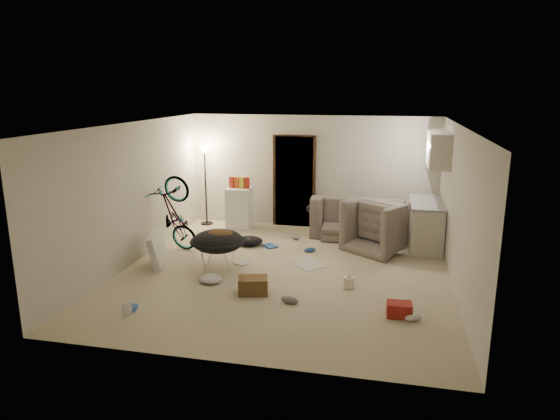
% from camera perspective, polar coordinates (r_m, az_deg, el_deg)
% --- Properties ---
extents(floor, '(5.50, 6.00, 0.02)m').
position_cam_1_polar(floor, '(8.65, 0.52, -7.13)').
color(floor, beige).
rests_on(floor, ground).
extents(ceiling, '(5.50, 6.00, 0.02)m').
position_cam_1_polar(ceiling, '(8.10, 0.56, 9.78)').
color(ceiling, white).
rests_on(ceiling, wall_back).
extents(wall_back, '(5.50, 0.02, 2.50)m').
position_cam_1_polar(wall_back, '(11.19, 3.71, 4.36)').
color(wall_back, beige).
rests_on(wall_back, floor).
extents(wall_front, '(5.50, 0.02, 2.50)m').
position_cam_1_polar(wall_front, '(5.48, -5.97, -5.76)').
color(wall_front, beige).
rests_on(wall_front, floor).
extents(wall_left, '(0.02, 6.00, 2.50)m').
position_cam_1_polar(wall_left, '(9.24, -16.48, 1.81)').
color(wall_left, beige).
rests_on(wall_left, floor).
extents(wall_right, '(0.02, 6.00, 2.50)m').
position_cam_1_polar(wall_right, '(8.19, 19.80, 0.07)').
color(wall_right, beige).
rests_on(wall_right, floor).
extents(doorway, '(0.85, 0.10, 2.04)m').
position_cam_1_polar(doorway, '(11.26, 1.65, 3.26)').
color(doorway, black).
rests_on(doorway, floor).
extents(door_trim, '(0.97, 0.04, 2.10)m').
position_cam_1_polar(door_trim, '(11.23, 1.62, 3.23)').
color(door_trim, '#321E11').
rests_on(door_trim, floor).
extents(floor_lamp, '(0.28, 0.28, 1.81)m').
position_cam_1_polar(floor_lamp, '(11.44, -8.57, 4.74)').
color(floor_lamp, black).
rests_on(floor_lamp, floor).
extents(kitchen_counter, '(0.60, 1.50, 0.88)m').
position_cam_1_polar(kitchen_counter, '(10.28, 16.27, -1.64)').
color(kitchen_counter, beige).
rests_on(kitchen_counter, floor).
extents(counter_top, '(0.64, 1.54, 0.04)m').
position_cam_1_polar(counter_top, '(10.17, 16.45, 0.86)').
color(counter_top, gray).
rests_on(counter_top, kitchen_counter).
extents(kitchen_uppers, '(0.38, 1.40, 0.65)m').
position_cam_1_polar(kitchen_uppers, '(10.01, 17.60, 6.69)').
color(kitchen_uppers, beige).
rests_on(kitchen_uppers, wall_right).
extents(sofa, '(2.21, 0.92, 0.64)m').
position_cam_1_polar(sofa, '(10.73, 9.50, -1.30)').
color(sofa, '#313832').
rests_on(sofa, floor).
extents(armchair, '(1.48, 1.44, 0.73)m').
position_cam_1_polar(armchair, '(9.96, 11.86, -2.31)').
color(armchair, '#313832').
rests_on(armchair, floor).
extents(bicycle, '(1.60, 0.87, 0.88)m').
position_cam_1_polar(bicycle, '(9.83, -11.87, -2.31)').
color(bicycle, black).
rests_on(bicycle, floor).
extents(book_asset, '(0.25, 0.23, 0.02)m').
position_cam_1_polar(book_asset, '(7.32, -17.51, -11.68)').
color(book_asset, '#9F2017').
rests_on(book_asset, floor).
extents(mini_fridge, '(0.56, 0.56, 0.90)m').
position_cam_1_polar(mini_fridge, '(11.25, -4.65, 0.25)').
color(mini_fridge, white).
rests_on(mini_fridge, floor).
extents(snack_box_0, '(0.11, 0.08, 0.30)m').
position_cam_1_polar(snack_box_0, '(11.19, -5.54, 3.03)').
color(snack_box_0, '#9F2017').
rests_on(snack_box_0, mini_fridge).
extents(snack_box_1, '(0.11, 0.08, 0.30)m').
position_cam_1_polar(snack_box_1, '(11.15, -4.96, 3.00)').
color(snack_box_1, '#B94C17').
rests_on(snack_box_1, mini_fridge).
extents(snack_box_2, '(0.11, 0.08, 0.30)m').
position_cam_1_polar(snack_box_2, '(11.12, -4.36, 2.98)').
color(snack_box_2, gold).
rests_on(snack_box_2, mini_fridge).
extents(snack_box_3, '(0.10, 0.07, 0.30)m').
position_cam_1_polar(snack_box_3, '(11.08, -3.77, 2.96)').
color(snack_box_3, '#9F2017').
rests_on(snack_box_3, mini_fridge).
extents(saucer_chair, '(0.96, 0.96, 0.69)m').
position_cam_1_polar(saucer_chair, '(8.74, -7.09, -4.11)').
color(saucer_chair, silver).
rests_on(saucer_chair, floor).
extents(hoodie, '(0.59, 0.54, 0.22)m').
position_cam_1_polar(hoodie, '(8.64, -6.88, -2.93)').
color(hoodie, '#4E311A').
rests_on(hoodie, saucer_chair).
extents(sofa_drape, '(0.59, 0.50, 0.28)m').
position_cam_1_polar(sofa_drape, '(10.75, 4.49, 0.10)').
color(sofa_drape, black).
rests_on(sofa_drape, sofa).
extents(tv_box, '(0.47, 0.91, 0.59)m').
position_cam_1_polar(tv_box, '(9.18, -13.86, -4.29)').
color(tv_box, silver).
rests_on(tv_box, floor).
extents(drink_case_a, '(0.51, 0.42, 0.25)m').
position_cam_1_polar(drink_case_a, '(7.75, -3.10, -8.61)').
color(drink_case_a, brown).
rests_on(drink_case_a, floor).
extents(drink_case_b, '(0.35, 0.27, 0.20)m').
position_cam_1_polar(drink_case_b, '(7.21, 13.47, -11.01)').
color(drink_case_b, '#9F2017').
rests_on(drink_case_b, floor).
extents(juicer, '(0.18, 0.18, 0.26)m').
position_cam_1_polar(juicer, '(8.01, 7.84, -8.12)').
color(juicer, white).
rests_on(juicer, floor).
extents(newspaper, '(0.75, 0.75, 0.01)m').
position_cam_1_polar(newspaper, '(9.01, 3.28, -6.19)').
color(newspaper, beige).
rests_on(newspaper, floor).
extents(book_blue, '(0.36, 0.37, 0.03)m').
position_cam_1_polar(book_blue, '(9.95, -1.13, -4.13)').
color(book_blue, '#305CAF').
rests_on(book_blue, floor).
extents(book_white, '(0.28, 0.31, 0.02)m').
position_cam_1_polar(book_white, '(9.05, -4.30, -6.05)').
color(book_white, silver).
rests_on(book_white, floor).
extents(shoe_0, '(0.26, 0.21, 0.09)m').
position_cam_1_polar(shoe_0, '(9.64, 3.42, -4.57)').
color(shoe_0, '#305CAF').
rests_on(shoe_0, floor).
extents(shoe_1, '(0.24, 0.28, 0.10)m').
position_cam_1_polar(shoe_1, '(10.40, 1.82, -3.14)').
color(shoe_1, slate).
rests_on(shoe_1, floor).
extents(shoe_2, '(0.14, 0.30, 0.11)m').
position_cam_1_polar(shoe_2, '(7.45, -16.61, -10.75)').
color(shoe_2, '#305CAF').
rests_on(shoe_2, floor).
extents(shoe_3, '(0.30, 0.18, 0.11)m').
position_cam_1_polar(shoe_3, '(7.43, 1.11, -10.24)').
color(shoe_3, slate).
rests_on(shoe_3, floor).
extents(shoe_4, '(0.27, 0.22, 0.09)m').
position_cam_1_polar(shoe_4, '(7.15, 14.99, -11.79)').
color(shoe_4, white).
rests_on(shoe_4, floor).
extents(clothes_lump_a, '(0.53, 0.46, 0.17)m').
position_cam_1_polar(clothes_lump_a, '(10.06, -3.50, -3.53)').
color(clothes_lump_a, black).
rests_on(clothes_lump_a, floor).
extents(clothes_lump_b, '(0.66, 0.63, 0.15)m').
position_cam_1_polar(clothes_lump_b, '(10.91, 7.60, -2.30)').
color(clothes_lump_b, black).
rests_on(clothes_lump_b, floor).
extents(clothes_lump_c, '(0.51, 0.50, 0.12)m').
position_cam_1_polar(clothes_lump_c, '(8.26, -7.92, -7.77)').
color(clothes_lump_c, silver).
rests_on(clothes_lump_c, floor).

